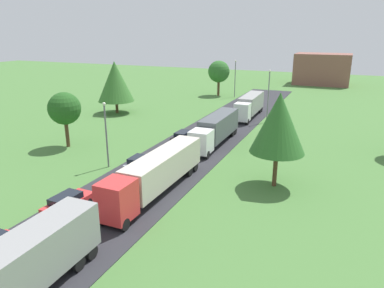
# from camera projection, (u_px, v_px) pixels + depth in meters

# --- Properties ---
(road) EXTENTS (10.00, 140.00, 0.06)m
(road) POSITION_uv_depth(u_px,v_px,m) (109.00, 208.00, 31.16)
(road) COLOR #2B2B30
(road) RESTS_ON ground
(lane_marking_centre) EXTENTS (0.16, 119.38, 0.01)m
(lane_marking_centre) POSITION_uv_depth(u_px,v_px,m) (69.00, 236.00, 26.73)
(lane_marking_centre) COLOR white
(lane_marking_centre) RESTS_ON road
(truck_lead) EXTENTS (2.68, 13.71, 3.78)m
(truck_lead) POSITION_uv_depth(u_px,v_px,m) (3.00, 280.00, 18.84)
(truck_lead) COLOR yellow
(truck_lead) RESTS_ON road
(truck_second) EXTENTS (2.68, 14.98, 3.59)m
(truck_second) POSITION_uv_depth(u_px,v_px,m) (156.00, 172.00, 33.31)
(truck_second) COLOR red
(truck_second) RESTS_ON road
(truck_third) EXTENTS (2.57, 13.13, 3.76)m
(truck_third) POSITION_uv_depth(u_px,v_px,m) (216.00, 128.00, 48.05)
(truck_third) COLOR white
(truck_third) RESTS_ON road
(truck_fourth) EXTENTS (2.70, 12.11, 3.78)m
(truck_fourth) POSITION_uv_depth(u_px,v_px,m) (250.00, 105.00, 63.15)
(truck_fourth) COLOR white
(truck_fourth) RESTS_ON road
(car_third) EXTENTS (2.02, 4.62, 1.54)m
(car_third) POSITION_uv_depth(u_px,v_px,m) (68.00, 202.00, 30.24)
(car_third) COLOR red
(car_third) RESTS_ON road
(car_fourth) EXTENTS (1.79, 4.00, 1.54)m
(car_fourth) POSITION_uv_depth(u_px,v_px,m) (139.00, 163.00, 39.34)
(car_fourth) COLOR #8C939E
(car_fourth) RESTS_ON road
(car_fifth) EXTENTS (1.93, 4.53, 1.50)m
(car_fifth) POSITION_uv_depth(u_px,v_px,m) (183.00, 136.00, 49.28)
(car_fifth) COLOR black
(car_fifth) RESTS_ON road
(lamppost_second) EXTENTS (0.36, 0.36, 7.37)m
(lamppost_second) POSITION_uv_depth(u_px,v_px,m) (106.00, 131.00, 39.33)
(lamppost_second) COLOR slate
(lamppost_second) RESTS_ON ground
(lamppost_third) EXTENTS (0.36, 0.36, 8.67)m
(lamppost_third) POSITION_uv_depth(u_px,v_px,m) (268.00, 94.00, 58.82)
(lamppost_third) COLOR slate
(lamppost_third) RESTS_ON ground
(lamppost_fourth) EXTENTS (0.36, 0.36, 8.33)m
(lamppost_fourth) POSITION_uv_depth(u_px,v_px,m) (235.00, 77.00, 81.81)
(lamppost_fourth) COLOR slate
(lamppost_fourth) RESTS_ON ground
(tree_oak) EXTENTS (4.18, 4.18, 7.22)m
(tree_oak) POSITION_uv_depth(u_px,v_px,m) (64.00, 109.00, 46.17)
(tree_oak) COLOR #513823
(tree_oak) RESTS_ON ground
(tree_maple) EXTENTS (6.56, 6.56, 9.45)m
(tree_maple) POSITION_uv_depth(u_px,v_px,m) (115.00, 81.00, 65.39)
(tree_maple) COLOR #513823
(tree_maple) RESTS_ON ground
(tree_elm) EXTENTS (5.25, 5.25, 9.28)m
(tree_elm) POSITION_uv_depth(u_px,v_px,m) (279.00, 123.00, 33.74)
(tree_elm) COLOR #513823
(tree_elm) RESTS_ON ground
(tree_ash) EXTENTS (5.01, 5.01, 8.08)m
(tree_ash) POSITION_uv_depth(u_px,v_px,m) (219.00, 72.00, 83.69)
(tree_ash) COLOR #513823
(tree_ash) RESTS_ON ground
(distant_building) EXTENTS (14.90, 9.74, 8.56)m
(distant_building) POSITION_uv_depth(u_px,v_px,m) (322.00, 69.00, 101.54)
(distant_building) COLOR brown
(distant_building) RESTS_ON ground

